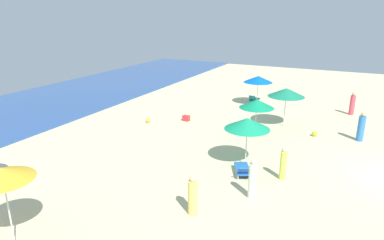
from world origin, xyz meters
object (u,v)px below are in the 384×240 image
(umbrella_1, at_px, (258,79))
(umbrella_2, at_px, (247,124))
(beachgoer_0, at_px, (352,104))
(beach_ball_2, at_px, (315,134))
(beachgoer_3, at_px, (193,196))
(umbrella_0, at_px, (257,104))
(cooler_box_1, at_px, (186,118))
(beach_ball_0, at_px, (148,120))
(lounge_chair_2_0, at_px, (243,170))
(beachgoer_1, at_px, (283,164))
(beachgoer_2, at_px, (361,128))
(umbrella_5, at_px, (2,174))
(lounge_chair_1_0, at_px, (254,100))
(beachgoer_5, at_px, (252,180))
(umbrella_4, at_px, (286,92))

(umbrella_1, relative_size, umbrella_2, 0.98)
(beachgoer_0, distance_m, beach_ball_2, 6.15)
(umbrella_1, xyz_separation_m, umbrella_2, (-11.08, -2.62, 0.02))
(umbrella_1, xyz_separation_m, beachgoer_3, (-16.01, -2.19, -1.35))
(umbrella_0, height_order, cooler_box_1, umbrella_0)
(beachgoer_0, relative_size, beach_ball_0, 5.23)
(umbrella_2, distance_m, lounge_chair_2_0, 2.18)
(beachgoer_1, bearing_deg, beachgoer_2, 93.67)
(umbrella_5, xyz_separation_m, cooler_box_1, (13.82, 0.89, -2.26))
(beachgoer_3, height_order, beach_ball_2, beachgoer_3)
(lounge_chair_1_0, relative_size, umbrella_2, 0.55)
(umbrella_0, distance_m, beach_ball_2, 4.09)
(lounge_chair_2_0, relative_size, beachgoer_5, 0.98)
(beachgoer_3, bearing_deg, lounge_chair_1_0, 97.11)
(umbrella_0, height_order, beach_ball_2, umbrella_0)
(umbrella_2, xyz_separation_m, beachgoer_2, (6.02, -4.92, -1.31))
(umbrella_1, relative_size, beach_ball_0, 7.46)
(lounge_chair_1_0, relative_size, beachgoer_2, 0.76)
(beachgoer_2, relative_size, cooler_box_1, 3.78)
(umbrella_2, xyz_separation_m, cooler_box_1, (4.88, 5.78, -1.92))
(lounge_chair_2_0, bearing_deg, umbrella_1, -103.09)
(umbrella_0, xyz_separation_m, lounge_chair_2_0, (-5.02, -0.90, -1.80))
(beach_ball_0, bearing_deg, umbrella_5, -166.31)
(lounge_chair_2_0, relative_size, beachgoer_2, 0.95)
(beachgoer_3, bearing_deg, beachgoer_2, 62.18)
(umbrella_4, xyz_separation_m, beachgoer_5, (-9.62, -0.75, -1.46))
(umbrella_0, height_order, beachgoer_3, umbrella_0)
(lounge_chair_2_0, bearing_deg, umbrella_0, -106.09)
(umbrella_4, distance_m, cooler_box_1, 6.80)
(beachgoer_3, xyz_separation_m, beachgoer_5, (2.07, -1.60, 0.05))
(beachgoer_0, relative_size, cooler_box_1, 3.61)
(beachgoer_0, height_order, beachgoer_5, beachgoer_5)
(lounge_chair_2_0, xyz_separation_m, beachgoer_3, (-3.79, 0.67, 0.47))
(umbrella_1, height_order, lounge_chair_1_0, umbrella_1)
(umbrella_0, height_order, lounge_chair_1_0, umbrella_0)
(umbrella_0, xyz_separation_m, umbrella_2, (-3.88, -0.66, 0.05))
(lounge_chair_2_0, distance_m, beach_ball_2, 7.14)
(lounge_chair_1_0, bearing_deg, beachgoer_5, 110.61)
(umbrella_1, xyz_separation_m, lounge_chair_1_0, (0.72, 0.43, -1.86))
(beachgoer_0, bearing_deg, beach_ball_2, 63.20)
(beachgoer_3, bearing_deg, beachgoer_0, 72.25)
(umbrella_1, height_order, beachgoer_5, umbrella_1)
(umbrella_5, distance_m, beachgoer_5, 8.75)
(beachgoer_2, bearing_deg, umbrella_0, -7.18)
(lounge_chair_2_0, height_order, beachgoer_2, beachgoer_2)
(beachgoer_2, bearing_deg, umbrella_5, 28.61)
(lounge_chair_2_0, bearing_deg, beachgoer_1, 167.86)
(umbrella_2, height_order, lounge_chair_2_0, umbrella_2)
(beach_ball_2, bearing_deg, beachgoer_1, 174.88)
(umbrella_0, xyz_separation_m, beachgoer_5, (-6.74, -1.84, -1.28))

